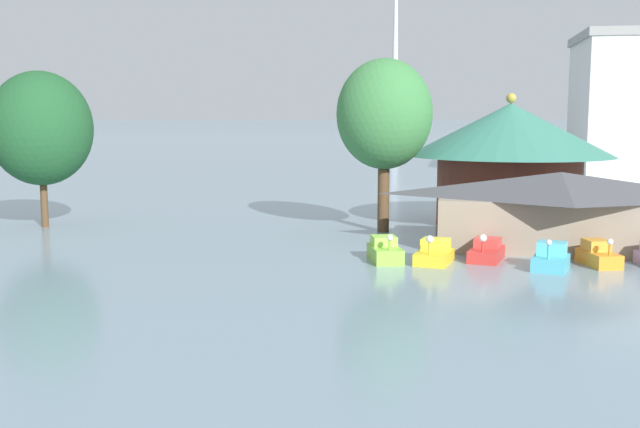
% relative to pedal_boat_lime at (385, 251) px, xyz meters
% --- Properties ---
extents(pedal_boat_lime, '(2.22, 3.12, 1.61)m').
position_rel_pedal_boat_lime_xyz_m(pedal_boat_lime, '(0.00, 0.00, 0.00)').
color(pedal_boat_lime, '#8CCC3F').
rests_on(pedal_boat_lime, ground).
extents(pedal_boat_yellow, '(2.13, 2.95, 1.63)m').
position_rel_pedal_boat_lime_xyz_m(pedal_boat_yellow, '(2.60, -0.06, -0.03)').
color(pedal_boat_yellow, yellow).
rests_on(pedal_boat_yellow, ground).
extents(pedal_boat_red, '(2.13, 3.17, 1.57)m').
position_rel_pedal_boat_lime_xyz_m(pedal_boat_red, '(5.32, 1.24, -0.06)').
color(pedal_boat_red, red).
rests_on(pedal_boat_red, ground).
extents(pedal_boat_cyan, '(2.18, 2.76, 1.67)m').
position_rel_pedal_boat_lime_xyz_m(pedal_boat_cyan, '(8.40, -0.67, 0.00)').
color(pedal_boat_cyan, '#4CB7CC').
rests_on(pedal_boat_cyan, ground).
extents(pedal_boat_orange, '(2.04, 2.99, 1.57)m').
position_rel_pedal_boat_lime_xyz_m(pedal_boat_orange, '(10.93, 0.82, -0.01)').
color(pedal_boat_orange, orange).
rests_on(pedal_boat_orange, ground).
extents(boathouse, '(14.97, 7.61, 4.42)m').
position_rel_pedal_boat_lime_xyz_m(boathouse, '(9.62, 5.77, 1.79)').
color(boathouse, gray).
rests_on(boathouse, ground).
extents(green_roof_pavilion, '(14.21, 14.21, 9.17)m').
position_rel_pedal_boat_lime_xyz_m(green_roof_pavilion, '(7.34, 14.82, 4.46)').
color(green_roof_pavilion, brown).
rests_on(green_roof_pavilion, ground).
extents(shoreline_tree_tall_left, '(6.94, 6.94, 10.64)m').
position_rel_pedal_boat_lime_xyz_m(shoreline_tree_tall_left, '(-24.16, 8.17, 6.22)').
color(shoreline_tree_tall_left, brown).
rests_on(shoreline_tree_tall_left, ground).
extents(shoreline_tree_mid, '(6.23, 6.23, 11.31)m').
position_rel_pedal_boat_lime_xyz_m(shoreline_tree_mid, '(-0.99, 10.00, 7.15)').
color(shoreline_tree_mid, brown).
rests_on(shoreline_tree_mid, ground).
extents(distant_broadcast_tower, '(5.45, 5.45, 145.82)m').
position_rel_pedal_boat_lime_xyz_m(distant_broadcast_tower, '(-22.77, 310.29, 57.43)').
color(distant_broadcast_tower, silver).
rests_on(distant_broadcast_tower, ground).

